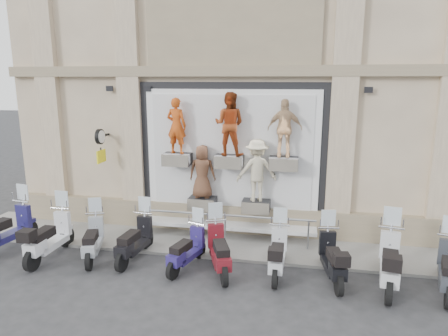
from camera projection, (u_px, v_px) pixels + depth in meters
The scene contains 15 objects.
ground at pixel (209, 279), 9.46m from camera, with size 90.00×90.00×0.00m, color #2D2D2F.
sidewalk at pixel (226, 242), 11.46m from camera, with size 16.00×2.20×0.08m, color gray.
building at pixel (251, 41), 14.85m from camera, with size 14.00×8.60×12.00m, color beige, non-canonical shape.
shop_vitrine at pixel (234, 158), 11.54m from camera, with size 5.60×0.99×4.30m.
guard_rail at pixel (225, 230), 11.27m from camera, with size 5.06×0.10×0.93m, color #9EA0A5, non-canonical shape.
clock_sign_bracket at pixel (101, 141), 11.94m from camera, with size 0.10×0.80×1.02m.
scooter_a at pixel (5, 220), 10.91m from camera, with size 0.61×2.09×1.70m, color #18154C, non-canonical shape.
scooter_b at pixel (49, 228), 10.39m from camera, with size 0.59×2.04×1.66m, color silver, non-canonical shape.
scooter_c at pixel (92, 232), 10.38m from camera, with size 0.53×1.83×1.49m, color #8F949B, non-canonical shape.
scooter_d at pixel (134, 232), 10.31m from camera, with size 0.55×1.89×1.54m, color black, non-canonical shape.
scooter_e at pixel (187, 242), 9.85m from camera, with size 0.51×1.74×1.41m, color navy, non-canonical shape.
scooter_f at pixel (219, 242), 9.65m from camera, with size 0.57×1.94×1.57m, color maroon, non-canonical shape.
scooter_g at pixel (278, 245), 9.53m from camera, with size 0.54×1.84×1.50m, color silver, non-canonical shape.
scooter_h at pixel (333, 250), 9.25m from camera, with size 0.55×1.88×1.52m, color black, non-canonical shape.
scooter_i at pixel (391, 252), 8.91m from camera, with size 0.61×2.09×1.70m, color silver, non-canonical shape.
Camera 1 is at (2.00, -8.43, 4.63)m, focal length 32.00 mm.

